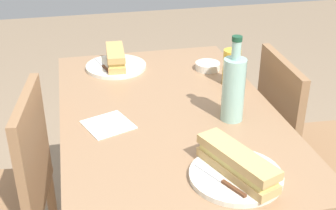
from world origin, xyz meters
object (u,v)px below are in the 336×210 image
Objects in this scene: dining_table at (168,141)px; knife_far at (103,66)px; beer_glass at (231,67)px; knife_near at (223,182)px; baguette_sandwich_near at (237,163)px; plate_far at (116,66)px; baguette_sandwich_far at (116,57)px; olive_bowl at (208,66)px; water_bottle at (234,88)px; chair_far at (10,195)px; chair_near at (297,143)px; plate_near at (236,176)px.

knife_far is at bearing 24.27° from dining_table.
knife_far is 1.29× the size of beer_glass.
knife_near is at bearing -165.07° from knife_far.
baguette_sandwich_near is 1.06× the size of plate_far.
baguette_sandwich_far is 2.09× the size of olive_bowl.
dining_table is 8.52× the size of beer_glass.
olive_bowl is at bearing -6.49° from water_bottle.
water_bottle reaches higher than knife_far.
beer_glass is (0.17, -0.85, 0.33)m from chair_far.
chair_near is 0.75m from baguette_sandwich_near.
olive_bowl is (-0.10, -0.37, 0.01)m from plate_far.
dining_table is 0.46m from baguette_sandwich_near.
beer_glass is at bearing -121.31° from baguette_sandwich_far.
chair_near reaches higher than baguette_sandwich_far.
baguette_sandwich_far is 0.75× the size of water_bottle.
plate_near is at bearing 168.62° from olive_bowl.
chair_far is 0.91m from olive_bowl.
baguette_sandwich_far is 0.06m from knife_far.
baguette_sandwich_far is at bearing 0.00° from plate_far.
plate_far is at bearing 58.69° from beer_glass.
beer_glass is at bearing 73.58° from chair_near.
plate_near is 0.34m from water_bottle.
baguette_sandwich_far is at bearing 58.69° from beer_glass.
olive_bowl is (0.74, -0.15, 0.01)m from plate_near.
knife_far is at bearing 97.98° from plate_far.
dining_table is at bearing 98.23° from chair_near.
baguette_sandwich_far reaches higher than olive_bowl.
knife_far is (0.86, 0.23, 0.00)m from knife_near.
water_bottle is at bearing 173.51° from olive_bowl.
chair_far is at bearing 137.82° from knife_far.
plate_far is (0.42, 0.13, 0.13)m from dining_table.
water_bottle is (0.34, -0.15, 0.10)m from knife_near.
knife_near is 0.94× the size of knife_far.
water_bottle is 2.08× the size of beer_glass.
dining_table is 7.04× the size of knife_near.
chair_near reaches higher than plate_far.
knife_far is 0.62× the size of water_bottle.
chair_near is 0.44m from beer_glass.
plate_near is (-0.41, -0.65, 0.27)m from chair_far.
baguette_sandwich_far is (0.00, 0.00, 0.04)m from plate_far.
beer_glass is (0.08, 0.28, 0.33)m from chair_near.
chair_near is 4.93× the size of knife_far.
baguette_sandwich_near reaches higher than knife_far.
olive_bowl is at bearing -67.77° from chair_far.
plate_far reaches higher than dining_table.
beer_glass is at bearing -18.34° from baguette_sandwich_near.
baguette_sandwich_near is at bearing -165.07° from plate_far.
knife_far is at bearing 18.49° from baguette_sandwich_near.
beer_glass is at bearing -117.58° from knife_far.
water_bottle is 0.29m from beer_glass.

